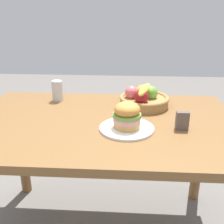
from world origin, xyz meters
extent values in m
cube|color=brown|center=(0.00, 0.00, 0.73)|extent=(1.40, 0.90, 0.04)
cylinder|color=brown|center=(-0.62, 0.37, 0.35)|extent=(0.07, 0.07, 0.71)
cylinder|color=brown|center=(0.62, 0.37, 0.35)|extent=(0.07, 0.07, 0.71)
cylinder|color=white|center=(0.12, -0.10, 0.76)|extent=(0.26, 0.26, 0.01)
cylinder|color=tan|center=(0.12, -0.10, 0.78)|extent=(0.13, 0.13, 0.03)
cylinder|color=pink|center=(0.12, -0.10, 0.80)|extent=(0.13, 0.13, 0.02)
cylinder|color=olive|center=(0.12, -0.10, 0.82)|extent=(0.14, 0.14, 0.02)
ellipsoid|color=gold|center=(0.12, -0.10, 0.85)|extent=(0.12, 0.12, 0.07)
cylinder|color=silver|center=(-0.31, 0.30, 0.81)|extent=(0.07, 0.07, 0.12)
cylinder|color=silver|center=(-0.31, 0.30, 0.87)|extent=(0.06, 0.06, 0.00)
cylinder|color=#9E7542|center=(0.22, 0.23, 0.78)|extent=(0.28, 0.28, 0.05)
torus|color=#9E7542|center=(0.22, 0.23, 0.80)|extent=(0.29, 0.29, 0.02)
sphere|color=#6BAD38|center=(0.26, 0.24, 0.83)|extent=(0.08, 0.08, 0.08)
sphere|color=gold|center=(0.21, 0.27, 0.83)|extent=(0.08, 0.08, 0.08)
sphere|color=#D16066|center=(0.15, 0.24, 0.83)|extent=(0.08, 0.08, 0.08)
sphere|color=maroon|center=(0.20, 0.16, 0.83)|extent=(0.08, 0.08, 0.08)
ellipsoid|color=yellow|center=(0.22, 0.20, 0.86)|extent=(0.11, 0.22, 0.05)
cube|color=#594C47|center=(0.39, -0.08, 0.80)|extent=(0.06, 0.03, 0.09)
camera|label=1|loc=(0.13, -1.28, 1.31)|focal=43.57mm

